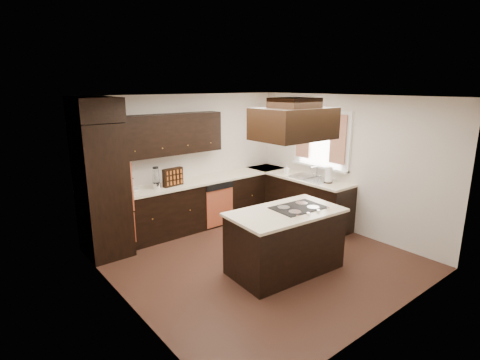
# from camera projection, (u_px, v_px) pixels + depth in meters

# --- Properties ---
(floor) EXTENTS (4.20, 4.20, 0.02)m
(floor) POSITION_uv_depth(u_px,v_px,m) (259.00, 259.00, 5.90)
(floor) COLOR #573223
(floor) RESTS_ON ground
(ceiling) EXTENTS (4.20, 4.20, 0.02)m
(ceiling) POSITION_uv_depth(u_px,v_px,m) (261.00, 96.00, 5.27)
(ceiling) COLOR white
(ceiling) RESTS_ON ground
(wall_back) EXTENTS (4.20, 0.02, 2.50)m
(wall_back) POSITION_uv_depth(u_px,v_px,m) (187.00, 161.00, 7.18)
(wall_back) COLOR beige
(wall_back) RESTS_ON ground
(wall_front) EXTENTS (4.20, 0.02, 2.50)m
(wall_front) POSITION_uv_depth(u_px,v_px,m) (392.00, 221.00, 3.99)
(wall_front) COLOR beige
(wall_front) RESTS_ON ground
(wall_left) EXTENTS (0.02, 4.20, 2.50)m
(wall_left) POSITION_uv_depth(u_px,v_px,m) (123.00, 211.00, 4.30)
(wall_left) COLOR beige
(wall_left) RESTS_ON ground
(wall_right) EXTENTS (0.02, 4.20, 2.50)m
(wall_right) POSITION_uv_depth(u_px,v_px,m) (346.00, 164.00, 6.87)
(wall_right) COLOR beige
(wall_right) RESTS_ON ground
(oven_column) EXTENTS (0.65, 0.75, 2.12)m
(oven_column) POSITION_uv_depth(u_px,v_px,m) (102.00, 191.00, 5.84)
(oven_column) COLOR black
(oven_column) RESTS_ON floor
(wall_oven_face) EXTENTS (0.05, 0.62, 0.78)m
(wall_oven_face) POSITION_uv_depth(u_px,v_px,m) (124.00, 183.00, 6.04)
(wall_oven_face) COLOR #D25E39
(wall_oven_face) RESTS_ON oven_column
(base_cabinets_back) EXTENTS (2.93, 0.60, 0.88)m
(base_cabinets_back) POSITION_uv_depth(u_px,v_px,m) (198.00, 204.00, 7.17)
(base_cabinets_back) COLOR black
(base_cabinets_back) RESTS_ON floor
(base_cabinets_right) EXTENTS (0.60, 2.40, 0.88)m
(base_cabinets_right) POSITION_uv_depth(u_px,v_px,m) (296.00, 198.00, 7.56)
(base_cabinets_right) COLOR black
(base_cabinets_right) RESTS_ON floor
(countertop_back) EXTENTS (2.93, 0.63, 0.04)m
(countertop_back) POSITION_uv_depth(u_px,v_px,m) (198.00, 181.00, 7.04)
(countertop_back) COLOR #FFF0CC
(countertop_back) RESTS_ON base_cabinets_back
(countertop_right) EXTENTS (0.63, 2.40, 0.04)m
(countertop_right) POSITION_uv_depth(u_px,v_px,m) (296.00, 176.00, 7.44)
(countertop_right) COLOR #FFF0CC
(countertop_right) RESTS_ON base_cabinets_right
(upper_cabinets) EXTENTS (2.00, 0.34, 0.72)m
(upper_cabinets) POSITION_uv_depth(u_px,v_px,m) (170.00, 134.00, 6.64)
(upper_cabinets) COLOR black
(upper_cabinets) RESTS_ON wall_back
(dishwasher_front) EXTENTS (0.60, 0.05, 0.72)m
(dishwasher_front) POSITION_uv_depth(u_px,v_px,m) (220.00, 207.00, 7.13)
(dishwasher_front) COLOR #D25E39
(dishwasher_front) RESTS_ON floor
(window_frame) EXTENTS (0.06, 1.32, 1.12)m
(window_frame) POSITION_uv_depth(u_px,v_px,m) (322.00, 139.00, 7.16)
(window_frame) COLOR white
(window_frame) RESTS_ON wall_right
(window_pane) EXTENTS (0.00, 1.20, 1.00)m
(window_pane) POSITION_uv_depth(u_px,v_px,m) (323.00, 139.00, 7.18)
(window_pane) COLOR white
(window_pane) RESTS_ON wall_right
(curtain_left) EXTENTS (0.02, 0.34, 0.90)m
(curtain_left) POSITION_uv_depth(u_px,v_px,m) (338.00, 139.00, 6.79)
(curtain_left) COLOR beige
(curtain_left) RESTS_ON wall_right
(curtain_right) EXTENTS (0.02, 0.34, 0.90)m
(curtain_right) POSITION_uv_depth(u_px,v_px,m) (303.00, 135.00, 7.43)
(curtain_right) COLOR beige
(curtain_right) RESTS_ON wall_right
(sink_rim) EXTENTS (0.52, 0.84, 0.01)m
(sink_rim) POSITION_uv_depth(u_px,v_px,m) (311.00, 178.00, 7.18)
(sink_rim) COLOR silver
(sink_rim) RESTS_ON countertop_right
(island) EXTENTS (1.65, 0.98, 0.88)m
(island) POSITION_uv_depth(u_px,v_px,m) (285.00, 242.00, 5.44)
(island) COLOR black
(island) RESTS_ON floor
(island_top) EXTENTS (1.71, 1.04, 0.04)m
(island_top) POSITION_uv_depth(u_px,v_px,m) (286.00, 212.00, 5.33)
(island_top) COLOR #FFF0CC
(island_top) RESTS_ON island
(cooktop) EXTENTS (0.79, 0.55, 0.01)m
(cooktop) POSITION_uv_depth(u_px,v_px,m) (298.00, 207.00, 5.46)
(cooktop) COLOR black
(cooktop) RESTS_ON island_top
(range_hood) EXTENTS (1.05, 0.72, 0.42)m
(range_hood) POSITION_uv_depth(u_px,v_px,m) (294.00, 124.00, 5.01)
(range_hood) COLOR black
(range_hood) RESTS_ON ceiling
(hood_duct) EXTENTS (0.55, 0.50, 0.13)m
(hood_duct) POSITION_uv_depth(u_px,v_px,m) (295.00, 103.00, 4.94)
(hood_duct) COLOR black
(hood_duct) RESTS_ON ceiling
(blender_base) EXTENTS (0.15, 0.15, 0.10)m
(blender_base) POSITION_uv_depth(u_px,v_px,m) (157.00, 186.00, 6.46)
(blender_base) COLOR silver
(blender_base) RESTS_ON countertop_back
(blender_pitcher) EXTENTS (0.13, 0.13, 0.26)m
(blender_pitcher) POSITION_uv_depth(u_px,v_px,m) (156.00, 176.00, 6.42)
(blender_pitcher) COLOR silver
(blender_pitcher) RESTS_ON blender_base
(spice_rack) EXTENTS (0.40, 0.15, 0.32)m
(spice_rack) POSITION_uv_depth(u_px,v_px,m) (173.00, 177.00, 6.61)
(spice_rack) COLOR black
(spice_rack) RESTS_ON countertop_back
(mixing_bowl) EXTENTS (0.27, 0.27, 0.06)m
(mixing_bowl) POSITION_uv_depth(u_px,v_px,m) (132.00, 191.00, 6.25)
(mixing_bowl) COLOR white
(mixing_bowl) RESTS_ON countertop_back
(soap_bottle) EXTENTS (0.08, 0.08, 0.17)m
(soap_bottle) POSITION_uv_depth(u_px,v_px,m) (287.00, 169.00, 7.57)
(soap_bottle) COLOR white
(soap_bottle) RESTS_ON countertop_right
(paper_towel) EXTENTS (0.18, 0.18, 0.29)m
(paper_towel) POSITION_uv_depth(u_px,v_px,m) (328.00, 175.00, 6.81)
(paper_towel) COLOR white
(paper_towel) RESTS_ON countertop_right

